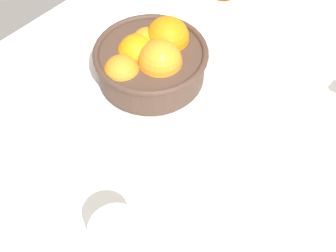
# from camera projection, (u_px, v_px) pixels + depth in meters

# --- Properties ---
(ground_plane) EXTENTS (1.39, 0.94, 0.03)m
(ground_plane) POSITION_uv_depth(u_px,v_px,m) (190.00, 150.00, 0.82)
(ground_plane) COLOR white
(fruit_bowl) EXTENTS (0.21, 0.21, 0.11)m
(fruit_bowl) POSITION_uv_depth(u_px,v_px,m) (151.00, 60.00, 0.86)
(fruit_bowl) COLOR #473328
(fruit_bowl) RESTS_ON ground_plane
(juice_glass) EXTENTS (0.07, 0.07, 0.10)m
(juice_glass) POSITION_uv_depth(u_px,v_px,m) (119.00, 246.00, 0.64)
(juice_glass) COLOR white
(juice_glass) RESTS_ON ground_plane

